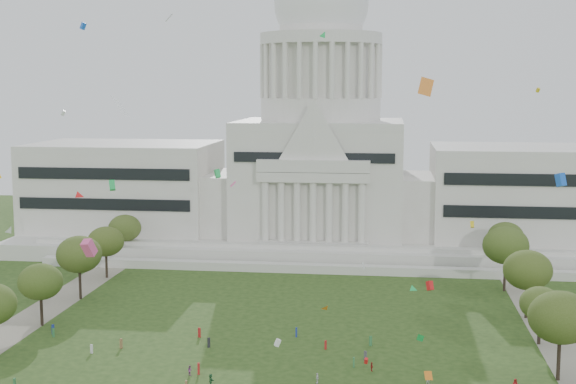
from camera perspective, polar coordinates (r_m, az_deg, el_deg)
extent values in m
cube|color=silver|center=(221.35, 2.31, -3.28)|extent=(160.00, 60.00, 4.00)
cube|color=silver|center=(189.40, 1.43, -5.44)|extent=(130.00, 3.00, 2.00)
cube|color=silver|center=(196.85, 1.67, -4.50)|extent=(140.00, 3.00, 5.00)
cube|color=beige|center=(229.65, -11.50, 0.25)|extent=(50.00, 34.00, 22.00)
cube|color=beige|center=(220.48, 16.69, -0.21)|extent=(50.00, 34.00, 22.00)
cube|color=beige|center=(220.71, -4.75, -0.70)|extent=(12.00, 26.00, 16.00)
cube|color=beige|center=(216.07, 9.40, -0.95)|extent=(12.00, 26.00, 16.00)
cube|color=beige|center=(217.91, 2.30, 0.81)|extent=(44.00, 38.00, 28.00)
cube|color=beige|center=(197.76, 1.80, 1.05)|extent=(28.00, 3.00, 2.40)
cube|color=black|center=(213.32, -13.00, 0.20)|extent=(46.00, 0.40, 11.00)
cube|color=black|center=(203.42, 17.49, -0.31)|extent=(46.00, 0.40, 11.00)
cylinder|color=beige|center=(216.49, 2.33, 5.91)|extent=(32.00, 32.00, 6.00)
cylinder|color=beige|center=(216.43, 2.35, 8.56)|extent=(28.00, 28.00, 14.00)
cylinder|color=silver|center=(216.74, 2.36, 10.81)|extent=(32.40, 32.40, 3.00)
cylinder|color=beige|center=(217.12, 2.37, 12.26)|extent=(22.00, 22.00, 8.00)
ellipsoid|color=white|center=(217.49, 2.37, 13.31)|extent=(25.00, 25.00, 26.20)
cube|color=gray|center=(153.87, -19.03, -9.32)|extent=(8.00, 160.00, 0.04)
cube|color=gray|center=(141.68, 19.17, -10.79)|extent=(8.00, 160.00, 0.04)
cylinder|color=black|center=(128.27, 18.69, -11.27)|extent=(0.56, 0.56, 6.20)
ellipsoid|color=#334715|center=(126.35, 18.82, -8.44)|extent=(9.55, 9.55, 7.82)
cylinder|color=black|center=(154.89, -17.12, -8.12)|extent=(0.56, 0.56, 5.27)
ellipsoid|color=#324B16|center=(153.51, -17.20, -6.11)|extent=(8.12, 8.12, 6.65)
cylinder|color=black|center=(144.51, 17.43, -9.42)|extent=(0.56, 0.56, 4.56)
ellipsoid|color=#3B511C|center=(143.20, 17.51, -7.57)|extent=(7.01, 7.01, 5.74)
cylinder|color=black|center=(171.22, -14.56, -6.40)|extent=(0.56, 0.56, 6.03)
ellipsoid|color=#364A18|center=(169.82, -14.64, -4.31)|extent=(9.29, 9.29, 7.60)
cylinder|color=black|center=(159.12, 16.59, -7.56)|extent=(0.56, 0.56, 5.97)
ellipsoid|color=#384B16|center=(157.62, 16.68, -5.34)|extent=(9.19, 9.19, 7.52)
cylinder|color=black|center=(188.57, -12.78, -5.16)|extent=(0.56, 0.56, 5.41)
ellipsoid|color=#3A4B17|center=(187.41, -12.83, -3.45)|extent=(8.33, 8.33, 6.81)
cylinder|color=black|center=(178.20, 15.15, -5.82)|extent=(0.56, 0.56, 6.37)
ellipsoid|color=#354E18|center=(176.79, 15.23, -3.69)|extent=(9.82, 9.82, 8.03)
cylinder|color=black|center=(205.82, -11.49, -4.07)|extent=(0.56, 0.56, 5.32)
ellipsoid|color=#394B1B|center=(204.77, -11.53, -2.52)|extent=(8.19, 8.19, 6.70)
cylinder|color=black|center=(195.97, 15.16, -4.75)|extent=(0.56, 0.56, 5.47)
ellipsoid|color=#374E1B|center=(194.84, 15.22, -3.08)|extent=(8.42, 8.42, 6.89)
imported|color=silver|center=(122.88, 9.99, -12.93)|extent=(0.97, 0.90, 1.70)
imported|color=silver|center=(121.58, 2.09, -13.08)|extent=(0.83, 1.04, 1.56)
imported|color=#33723F|center=(121.07, -5.51, -13.14)|extent=(1.44, 1.75, 1.78)
imported|color=#994C8C|center=(125.43, -7.00, -12.48)|extent=(0.87, 0.82, 1.54)
imported|color=#B21E1E|center=(126.84, 5.97, -12.25)|extent=(0.73, 0.95, 1.43)
cube|color=#33723F|center=(138.31, 5.89, -10.49)|extent=(0.51, 0.40, 1.70)
cube|color=#33723F|center=(125.79, -18.87, -12.76)|extent=(0.29, 0.44, 1.60)
cube|color=olive|center=(139.15, -11.78, -10.51)|extent=(0.40, 0.51, 1.68)
cube|color=#B21E1E|center=(142.88, -6.33, -9.90)|extent=(0.53, 0.50, 1.70)
cube|color=#33723F|center=(147.97, -16.35, -9.58)|extent=(0.49, 0.47, 1.58)
cube|color=#4C4C51|center=(131.07, 5.52, -11.53)|extent=(0.51, 0.48, 1.65)
cube|color=#33723F|center=(128.18, 4.70, -11.98)|extent=(0.29, 0.44, 1.61)
cube|color=#26262B|center=(137.45, -5.65, -10.61)|extent=(0.42, 0.51, 1.67)
cube|color=#B21E1E|center=(125.60, -6.38, -12.37)|extent=(0.35, 0.51, 1.79)
cube|color=#B21E1E|center=(136.09, 2.69, -10.81)|extent=(0.34, 0.45, 1.51)
cube|color=navy|center=(142.25, 0.60, -9.94)|extent=(0.30, 0.46, 1.68)
cube|color=silver|center=(137.87, -13.80, -10.78)|extent=(0.45, 0.37, 1.49)
cube|color=navy|center=(149.61, -16.37, -9.36)|extent=(0.35, 0.50, 1.74)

